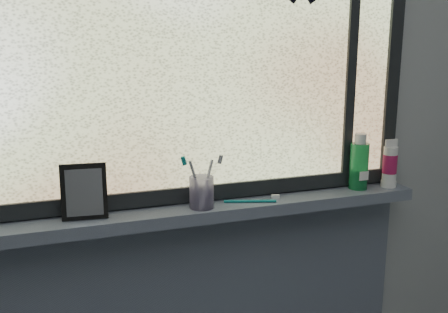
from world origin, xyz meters
name	(u,v)px	position (x,y,z in m)	size (l,w,h in m)	color
wall_back	(182,132)	(0.00, 1.30, 1.25)	(3.00, 0.01, 2.50)	#9EA3A8
windowsill	(190,213)	(0.00, 1.23, 1.00)	(1.62, 0.14, 0.04)	slate
window_pane	(182,44)	(0.00, 1.28, 1.53)	(1.50, 0.01, 1.00)	silver
frame_bottom	(185,194)	(0.00, 1.28, 1.05)	(1.60, 0.03, 0.05)	black
frame_right	(394,44)	(0.78, 1.28, 1.53)	(0.05, 0.03, 1.10)	black
frame_mullion	(352,44)	(0.60, 1.28, 1.53)	(0.04, 0.03, 1.00)	black
vanity_mirror	(84,192)	(-0.32, 1.23, 1.10)	(0.13, 0.07, 0.17)	black
toothbrush_cup	(202,192)	(0.04, 1.21, 1.07)	(0.08, 0.08, 0.10)	#A094C4
toothbrush_lying	(250,200)	(0.20, 1.21, 1.03)	(0.21, 0.02, 0.01)	#0D7879
mouthwash_bottle	(359,161)	(0.63, 1.23, 1.12)	(0.07, 0.07, 0.17)	#1C9249
cream_tube	(390,162)	(0.75, 1.22, 1.11)	(0.05, 0.05, 0.13)	silver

